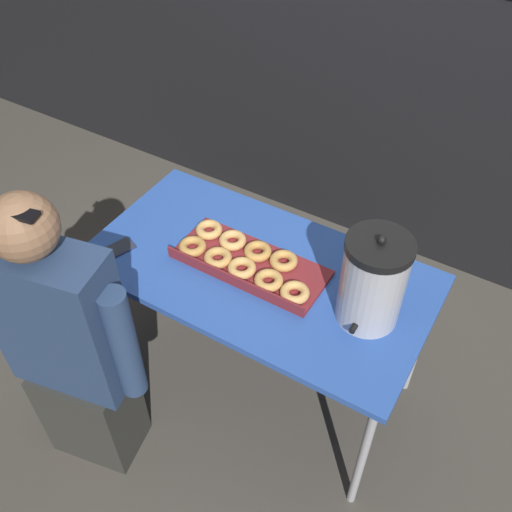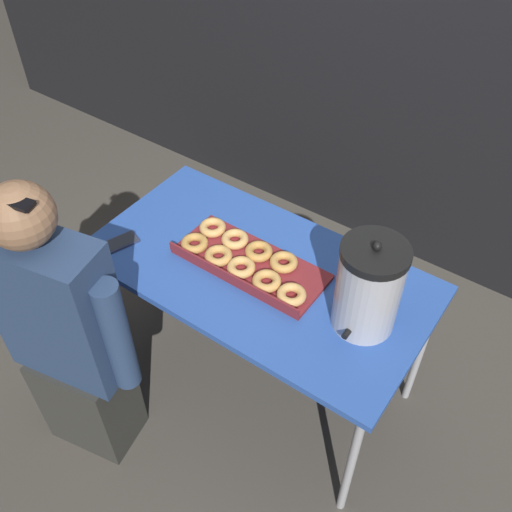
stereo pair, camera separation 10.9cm
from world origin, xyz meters
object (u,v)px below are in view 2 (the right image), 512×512
object	(u,v)px
coffee_urn	(369,287)
donut_box	(246,261)
cell_phone	(118,244)
person_seated	(67,339)

from	to	relation	value
coffee_urn	donut_box	bearing A→B (deg)	-178.72
donut_box	cell_phone	bearing A→B (deg)	-156.76
donut_box	person_seated	distance (m)	0.69
person_seated	cell_phone	bearing A→B (deg)	-84.35
coffee_urn	cell_phone	distance (m)	0.99
coffee_urn	cell_phone	bearing A→B (deg)	-167.59
cell_phone	person_seated	xyz separation A→B (m)	(0.12, -0.39, -0.10)
cell_phone	person_seated	bearing A→B (deg)	-53.21
cell_phone	donut_box	bearing A→B (deg)	42.68
coffee_urn	person_seated	distance (m)	1.06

